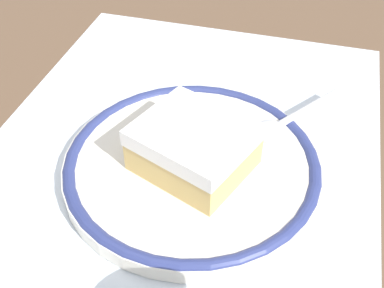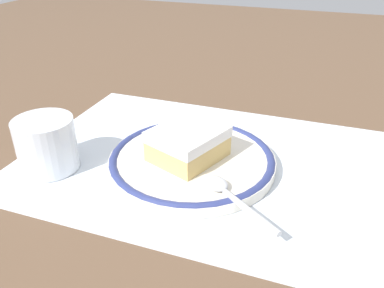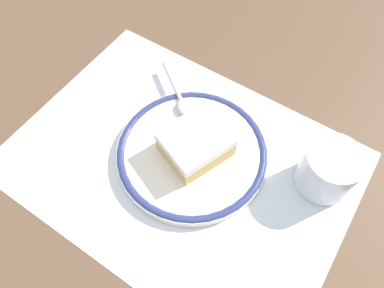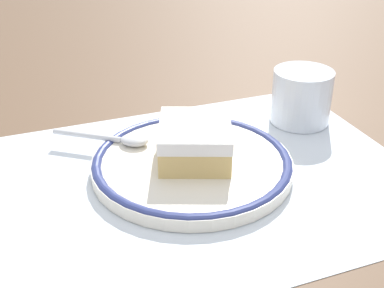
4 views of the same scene
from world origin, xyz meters
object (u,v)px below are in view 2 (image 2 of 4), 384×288
object	(u,v)px
spoon	(226,192)
cup	(47,147)
plate	(192,160)
cake_slice	(188,143)

from	to	relation	value
spoon	cup	world-z (taller)	cup
plate	spoon	xyz separation A→B (m)	(0.07, -0.07, 0.01)
plate	cake_slice	size ratio (longest dim) A/B	2.00
plate	cup	world-z (taller)	cup
cup	cake_slice	bearing A→B (deg)	20.33
cake_slice	plate	bearing A→B (deg)	30.39
cup	plate	bearing A→B (deg)	20.61
cake_slice	spoon	bearing A→B (deg)	-42.50
spoon	cup	bearing A→B (deg)	179.96
plate	cake_slice	bearing A→B (deg)	-149.61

